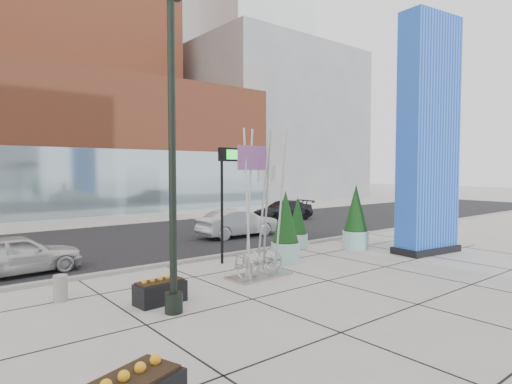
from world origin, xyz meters
TOP-DOWN VIEW (x-y plane):
  - ground at (0.00, 0.00)m, footprint 160.00×160.00m
  - street_asphalt at (0.00, 10.00)m, footprint 80.00×12.00m
  - curb_edge at (0.00, 4.00)m, footprint 80.00×0.30m
  - tower_podium at (1.00, 27.00)m, footprint 34.00×10.00m
  - tower_glass_front at (1.00, 22.20)m, footprint 34.00×0.60m
  - building_grey_parking at (26.00, 32.00)m, footprint 20.00×18.00m
  - building_pale_office at (36.00, 48.00)m, footprint 16.00×16.00m
  - blue_pylon at (7.61, -0.51)m, footprint 3.04×1.64m
  - lamp_post at (-4.14, -0.66)m, footprint 0.50×0.43m
  - public_art_sculpture at (-0.32, 0.75)m, footprint 2.15×1.16m
  - concrete_bollard at (-6.00, 2.00)m, footprint 0.36×0.36m
  - overhead_street_sign at (0.56, 3.09)m, footprint 2.00×0.39m
  - round_planter_east at (6.02, 1.87)m, footprint 1.12×1.12m
  - round_planter_mid at (4.19, 3.60)m, footprint 0.89×0.89m
  - round_planter_west at (1.80, 1.80)m, footprint 1.07×1.07m
  - box_planter_north at (-4.05, 0.24)m, footprint 1.32×0.74m
  - car_white_west at (-6.36, 5.80)m, footprint 4.02×1.84m
  - car_silver_mid at (3.99, 7.70)m, footprint 4.28×1.55m
  - car_dark_east at (10.53, 11.47)m, footprint 4.63×1.97m

SIDE VIEW (x-z plane):
  - ground at x=0.00m, z-range 0.00..0.00m
  - street_asphalt at x=0.00m, z-range 0.00..0.02m
  - curb_edge at x=0.00m, z-range 0.00..0.12m
  - box_planter_north at x=-4.05m, z-range -0.03..0.67m
  - concrete_bollard at x=-6.00m, z-range 0.00..0.69m
  - car_dark_east at x=10.53m, z-range 0.00..1.33m
  - car_white_west at x=-6.36m, z-range 0.00..1.34m
  - car_silver_mid at x=3.99m, z-range 0.00..1.40m
  - round_planter_mid at x=4.19m, z-range -0.06..2.17m
  - public_art_sculpture at x=-0.32m, z-range -1.13..3.63m
  - round_planter_west at x=1.80m, z-range -0.07..2.60m
  - round_planter_east at x=6.02m, z-range -0.07..2.73m
  - tower_glass_front at x=1.00m, z-range 0.00..5.00m
  - lamp_post at x=-4.14m, z-range -0.72..7.17m
  - overhead_street_sign at x=0.56m, z-range 1.52..5.76m
  - blue_pylon at x=7.61m, z-range -0.16..9.51m
  - tower_podium at x=1.00m, z-range 0.00..11.00m
  - building_grey_parking at x=26.00m, z-range 0.00..18.00m
  - building_pale_office at x=36.00m, z-range 0.00..55.00m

